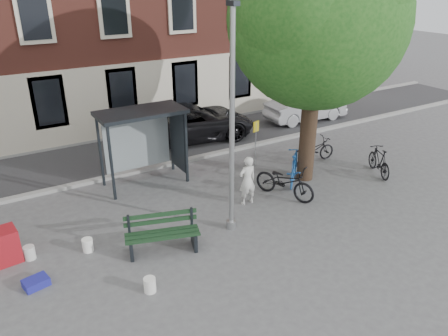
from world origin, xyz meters
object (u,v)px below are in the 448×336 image
bench (162,235)px  car_dark (191,122)px  car_silver (306,107)px  bike_d (379,161)px  bus_shelter (152,128)px  bike_c (285,181)px  bike_b (294,167)px  notice_sign (256,135)px  lamppost (232,137)px  painter (247,181)px  bike_a (314,150)px

bench → car_dark: car_dark is taller
bench → car_silver: (10.53, 6.65, 0.23)m
bench → bike_d: bike_d is taller
bus_shelter → bike_d: bus_shelter is taller
bike_d → car_dark: 7.92m
bike_c → bike_d: bike_c is taller
bike_b → notice_sign: notice_sign is taller
lamppost → painter: bearing=39.8°
bike_c → car_silver: car_silver is taller
painter → bike_d: bearing=175.3°
bike_c → bus_shelter: bearing=109.2°
bus_shelter → car_silver: size_ratio=0.69×
bike_a → bus_shelter: bearing=81.5°
painter → bike_c: 1.33m
lamppost → bench: bearing=179.8°
lamppost → bike_d: 6.90m
bike_b → bike_a: bearing=-105.0°
bike_a → bike_c: (-2.78, -1.76, 0.08)m
bench → bike_b: size_ratio=1.07×
bike_b → bike_d: size_ratio=1.10×
lamppost → car_silver: bearing=38.3°
lamppost → painter: lamppost is taller
bike_a → bike_c: bike_c is taller
bike_a → bike_b: (-1.82, -1.04, 0.09)m
bike_d → car_silver: 6.55m
bench → car_silver: bearing=49.0°
lamppost → notice_sign: 4.81m
bike_b → car_silver: (4.97, 5.20, 0.12)m
painter → bike_a: 4.35m
car_silver → bus_shelter: bearing=109.2°
bike_d → notice_sign: bearing=-16.3°
bike_a → bike_d: (1.23, -2.10, 0.03)m
car_dark → bench: bearing=154.7°
bike_a → bike_d: size_ratio=1.07×
bench → bike_d: 8.62m
bench → bike_b: bike_b is taller
notice_sign → painter: bearing=-146.3°
bus_shelter → car_dark: (2.98, 3.05, -1.15)m
bench → bike_d: (8.61, 0.39, 0.06)m
bench → car_silver: 12.46m
bus_shelter → bike_b: size_ratio=1.53×
bus_shelter → car_dark: size_ratio=0.51×
bike_a → bike_b: bike_b is taller
car_silver → car_dark: bearing=88.7°
bench → bike_a: bearing=35.5°
painter → car_silver: bearing=-140.2°
lamppost → bike_d: (6.50, 0.40, -2.27)m
bench → car_silver: size_ratio=0.48×
lamppost → notice_sign: lamppost is taller
lamppost → notice_sign: bearing=46.9°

